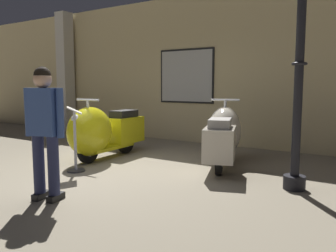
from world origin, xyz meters
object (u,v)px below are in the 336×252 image
object	(u,v)px
info_stanchion	(75,145)
visitor_0	(44,124)
lamppost	(300,43)
scooter_0	(101,132)
scooter_1	(223,135)

from	to	relation	value
info_stanchion	visitor_0	bearing A→B (deg)	-55.58
lamppost	visitor_0	size ratio (longest dim) A/B	1.99
scooter_0	scooter_1	xyz separation A→B (m)	(2.00, 0.84, -0.00)
visitor_0	scooter_1	bearing A→B (deg)	-32.39
scooter_0	visitor_0	distance (m)	2.29
scooter_1	lamppost	world-z (taller)	lamppost
lamppost	scooter_1	bearing A→B (deg)	149.95
scooter_1	info_stanchion	distance (m)	2.43
scooter_0	scooter_1	bearing A→B (deg)	109.57
visitor_0	info_stanchion	world-z (taller)	visitor_0
scooter_1	visitor_0	distance (m)	3.02
visitor_0	lamppost	bearing A→B (deg)	-62.60
lamppost	visitor_0	bearing A→B (deg)	-138.65
scooter_0	scooter_1	distance (m)	2.17
scooter_1	lamppost	bearing A→B (deg)	-140.15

